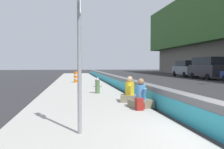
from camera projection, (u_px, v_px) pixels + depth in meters
name	position (u px, v px, depth m)	size (l,w,h in m)	color
ground_plane	(224.00, 144.00, 5.09)	(160.00, 160.00, 0.00)	#2B2B2D
sidewalk_strip	(99.00, 147.00, 4.67)	(80.00, 4.40, 0.14)	#A8A59E
jersey_barrier	(224.00, 124.00, 5.07)	(76.00, 0.45, 0.85)	slate
route_sign_post	(79.00, 40.00, 5.29)	(0.44, 0.09, 3.60)	gray
fire_hydrant	(97.00, 85.00, 12.99)	(0.26, 0.46, 0.88)	#47663D
seated_person_foreground	(141.00, 98.00, 8.64)	(0.82, 0.90, 1.04)	#706651
seated_person_middle	(130.00, 94.00, 10.00)	(0.79, 0.88, 1.06)	#706651
backpack	(139.00, 104.00, 8.16)	(0.32, 0.28, 0.40)	maroon
construction_barrel	(77.00, 77.00, 21.08)	(0.54, 0.54, 0.95)	orange
parked_car_midline	(207.00, 68.00, 28.04)	(5.15, 2.20, 2.56)	#28282D
parked_car_far	(186.00, 68.00, 33.70)	(4.84, 2.14, 2.28)	slate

